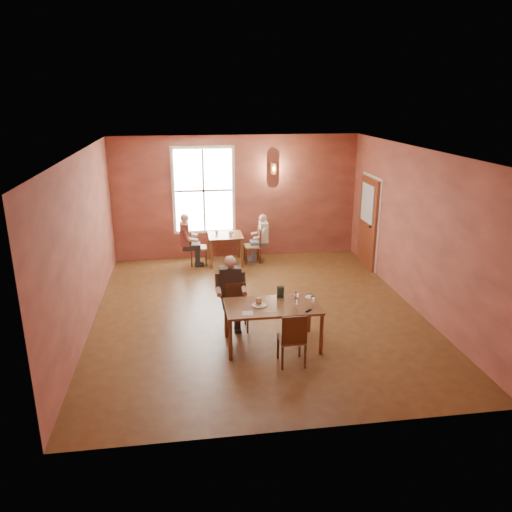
{
  "coord_description": "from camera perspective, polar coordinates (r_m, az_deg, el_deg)",
  "views": [
    {
      "loc": [
        -1.28,
        -8.51,
        3.92
      ],
      "look_at": [
        0.0,
        0.2,
        1.05
      ],
      "focal_mm": 35.0,
      "sensor_mm": 36.0,
      "label": 1
    }
  ],
  "objects": [
    {
      "name": "diner_main",
      "position": [
        8.53,
        -2.18,
        -4.74
      ],
      "size": [
        0.49,
        0.49,
        1.23
      ],
      "primitive_type": null,
      "rotation": [
        0.0,
        0.0,
        3.14
      ],
      "color": "black",
      "rests_on": "ground"
    },
    {
      "name": "second_table",
      "position": [
        12.05,
        -3.5,
        0.81
      ],
      "size": [
        0.81,
        0.81,
        0.71
      ],
      "primitive_type": null,
      "color": "brown",
      "rests_on": "ground"
    },
    {
      "name": "cup_b",
      "position": [
        12.01,
        -4.51,
        2.72
      ],
      "size": [
        0.12,
        0.12,
        0.09
      ],
      "primitive_type": "imported",
      "rotation": [
        0.0,
        0.0,
        0.3
      ],
      "color": "white",
      "rests_on": "second_table"
    },
    {
      "name": "sunglasses",
      "position": [
        7.83,
        6.04,
        -6.21
      ],
      "size": [
        0.11,
        0.11,
        0.01
      ],
      "primitive_type": "cube",
      "rotation": [
        0.0,
        0.0,
        0.78
      ],
      "color": "black",
      "rests_on": "main_table"
    },
    {
      "name": "wall_sconce",
      "position": [
        12.23,
        2.03,
        9.96
      ],
      "size": [
        0.16,
        0.16,
        0.28
      ],
      "primitive_type": "cylinder",
      "color": "brown",
      "rests_on": "wall_back"
    },
    {
      "name": "ceiling",
      "position": [
        8.66,
        0.2,
        11.95
      ],
      "size": [
        6.0,
        7.0,
        0.04
      ],
      "primitive_type": "cube",
      "color": "white",
      "rests_on": "wall_back"
    },
    {
      "name": "wall_right",
      "position": [
        9.83,
        17.78,
        2.92
      ],
      "size": [
        0.04,
        7.0,
        3.0
      ],
      "primitive_type": "cube",
      "color": "brown",
      "rests_on": "ground"
    },
    {
      "name": "wall_left",
      "position": [
        9.02,
        -19.03,
        1.47
      ],
      "size": [
        0.04,
        7.0,
        3.0
      ],
      "primitive_type": "cube",
      "color": "brown",
      "rests_on": "ground"
    },
    {
      "name": "knife",
      "position": [
        7.77,
        1.84,
        -6.37
      ],
      "size": [
        0.19,
        0.03,
        0.0
      ],
      "primitive_type": "cube",
      "rotation": [
        0.0,
        0.0,
        -0.08
      ],
      "color": "silver",
      "rests_on": "main_table"
    },
    {
      "name": "goblet_a",
      "position": [
        8.12,
        4.65,
        -4.64
      ],
      "size": [
        0.09,
        0.09,
        0.18
      ],
      "primitive_type": null,
      "rotation": [
        0.0,
        0.0,
        0.26
      ],
      "color": "white",
      "rests_on": "main_table"
    },
    {
      "name": "chair_diner_maroon",
      "position": [
        11.99,
        -6.61,
        1.05
      ],
      "size": [
        0.39,
        0.39,
        0.88
      ],
      "primitive_type": null,
      "rotation": [
        0.0,
        0.0,
        -1.57
      ],
      "color": "#512C12",
      "rests_on": "ground"
    },
    {
      "name": "chair_diner_white",
      "position": [
        12.1,
        -0.44,
        1.24
      ],
      "size": [
        0.37,
        0.37,
        0.84
      ],
      "primitive_type": null,
      "rotation": [
        0.0,
        0.0,
        1.57
      ],
      "color": "#421E0E",
      "rests_on": "ground"
    },
    {
      "name": "ground",
      "position": [
        9.46,
        0.18,
        -6.43
      ],
      "size": [
        6.0,
        7.0,
        0.01
      ],
      "primitive_type": "cube",
      "color": "brown",
      "rests_on": "ground"
    },
    {
      "name": "goblet_c",
      "position": [
        7.87,
        4.61,
        -5.41
      ],
      "size": [
        0.09,
        0.09,
        0.18
      ],
      "primitive_type": null,
      "rotation": [
        0.0,
        0.0,
        -0.26
      ],
      "color": "white",
      "rests_on": "main_table"
    },
    {
      "name": "menu_stand",
      "position": [
        8.26,
        2.8,
        -4.15
      ],
      "size": [
        0.12,
        0.07,
        0.19
      ],
      "primitive_type": "cube",
      "rotation": [
        0.0,
        0.0,
        0.08
      ],
      "color": "#2B4633",
      "rests_on": "main_table"
    },
    {
      "name": "main_table",
      "position": [
        8.15,
        1.86,
        -7.93
      ],
      "size": [
        1.51,
        0.85,
        0.71
      ],
      "primitive_type": null,
      "color": "brown",
      "rests_on": "ground"
    },
    {
      "name": "chair_diner_main",
      "position": [
        8.64,
        -2.18,
        -5.97
      ],
      "size": [
        0.36,
        0.36,
        0.81
      ],
      "primitive_type": null,
      "rotation": [
        0.0,
        0.0,
        3.14
      ],
      "color": "#582C11",
      "rests_on": "ground"
    },
    {
      "name": "goblet_b",
      "position": [
        8.0,
        6.49,
        -5.07
      ],
      "size": [
        0.08,
        0.08,
        0.17
      ],
      "primitive_type": null,
      "rotation": [
        0.0,
        0.0,
        -0.18
      ],
      "color": "white",
      "rests_on": "main_table"
    },
    {
      "name": "cup_a",
      "position": [
        11.88,
        -2.91,
        2.59
      ],
      "size": [
        0.15,
        0.15,
        0.09
      ],
      "primitive_type": "imported",
      "rotation": [
        0.0,
        0.0,
        0.35
      ],
      "color": "white",
      "rests_on": "second_table"
    },
    {
      "name": "sandwich",
      "position": [
        8.01,
        0.3,
        -5.22
      ],
      "size": [
        0.09,
        0.09,
        0.1
      ],
      "primitive_type": "cube",
      "rotation": [
        0.0,
        0.0,
        0.22
      ],
      "color": "tan",
      "rests_on": "main_table"
    },
    {
      "name": "door",
      "position": [
        11.96,
        12.61,
        3.72
      ],
      "size": [
        0.12,
        1.04,
        2.1
      ],
      "primitive_type": "cube",
      "color": "maroon",
      "rests_on": "ground"
    },
    {
      "name": "napkin",
      "position": [
        7.71,
        -0.95,
        -6.56
      ],
      "size": [
        0.18,
        0.18,
        0.01
      ],
      "primitive_type": "cube",
      "rotation": [
        0.0,
        0.0,
        -0.12
      ],
      "color": "white",
      "rests_on": "main_table"
    },
    {
      "name": "plate_food",
      "position": [
        7.97,
        0.37,
        -5.59
      ],
      "size": [
        0.32,
        0.32,
        0.03
      ],
      "primitive_type": "cylinder",
      "rotation": [
        0.0,
        0.0,
        -0.43
      ],
      "color": "silver",
      "rests_on": "main_table"
    },
    {
      "name": "window",
      "position": [
        12.18,
        -6.01,
        7.45
      ],
      "size": [
        1.36,
        0.1,
        1.96
      ],
      "primitive_type": "cube",
      "color": "white",
      "rests_on": "wall_back"
    },
    {
      "name": "diner_maroon",
      "position": [
        11.94,
        -6.78,
        1.87
      ],
      "size": [
        0.49,
        0.49,
        1.24
      ],
      "primitive_type": null,
      "rotation": [
        0.0,
        0.0,
        -1.57
      ],
      "color": "maroon",
      "rests_on": "ground"
    },
    {
      "name": "chair_empty",
      "position": [
        7.61,
        4.08,
        -9.32
      ],
      "size": [
        0.38,
        0.38,
        0.86
      ],
      "primitive_type": null,
      "rotation": [
        0.0,
        0.0,
        0.01
      ],
      "color": "#52301C",
      "rests_on": "ground"
    },
    {
      "name": "diner_white",
      "position": [
        12.06,
        -0.3,
        1.88
      ],
      "size": [
        0.45,
        0.45,
        1.12
      ],
      "primitive_type": null,
      "rotation": [
        0.0,
        0.0,
        1.57
      ],
      "color": "silver",
      "rests_on": "ground"
    },
    {
      "name": "wall_back",
      "position": [
        12.32,
        -2.24,
        6.71
      ],
      "size": [
        6.0,
        0.04,
        3.0
      ],
      "primitive_type": "cube",
      "color": "brown",
      "rests_on": "ground"
    },
    {
      "name": "wall_front",
      "position": [
        5.71,
        5.44,
        -7.11
      ],
      "size": [
        6.0,
        0.04,
        3.0
      ],
      "primitive_type": "cube",
      "color": "brown",
      "rests_on": "ground"
    },
    {
      "name": "side_plate",
      "position": [
        8.34,
        6.17,
        -4.69
      ],
      "size": [
        0.18,
        0.18,
        0.01
      ],
      "primitive_type": "cylinder",
      "rotation": [
        0.0,
        0.0,
        0.2
      ],
      "color": "white",
      "rests_on": "main_table"
    }
  ]
}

